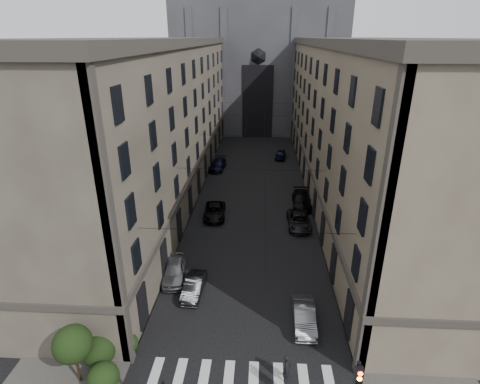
% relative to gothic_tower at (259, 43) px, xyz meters
% --- Properties ---
extents(sidewalk_left, '(7.00, 80.00, 0.15)m').
position_rel_gothic_tower_xyz_m(sidewalk_left, '(-10.50, -38.96, -17.72)').
color(sidewalk_left, '#383533').
rests_on(sidewalk_left, ground).
extents(sidewalk_right, '(7.00, 80.00, 0.15)m').
position_rel_gothic_tower_xyz_m(sidewalk_right, '(10.50, -38.96, -17.72)').
color(sidewalk_right, '#383533').
rests_on(sidewalk_right, ground).
extents(zebra_crossing, '(11.00, 3.20, 0.01)m').
position_rel_gothic_tower_xyz_m(zebra_crossing, '(0.00, -69.96, -17.79)').
color(zebra_crossing, beige).
rests_on(zebra_crossing, ground).
extents(building_left, '(13.60, 60.60, 18.85)m').
position_rel_gothic_tower_xyz_m(building_left, '(-13.44, -38.96, -8.45)').
color(building_left, '#454035').
rests_on(building_left, ground).
extents(building_right, '(13.60, 60.60, 18.85)m').
position_rel_gothic_tower_xyz_m(building_right, '(13.44, -38.96, -8.45)').
color(building_right, brown).
rests_on(building_right, ground).
extents(gothic_tower, '(35.00, 23.00, 58.00)m').
position_rel_gothic_tower_xyz_m(gothic_tower, '(0.00, 0.00, 0.00)').
color(gothic_tower, '#2D2D33').
rests_on(gothic_tower, ground).
extents(shrub_cluster, '(3.90, 4.40, 3.90)m').
position_rel_gothic_tower_xyz_m(shrub_cluster, '(-8.72, -69.95, -16.00)').
color(shrub_cluster, black).
rests_on(shrub_cluster, sidewalk_left).
extents(tram_wires, '(14.00, 60.00, 0.43)m').
position_rel_gothic_tower_xyz_m(tram_wires, '(0.00, -39.33, -10.55)').
color(tram_wires, black).
rests_on(tram_wires, ground).
extents(car_left_near, '(2.50, 4.87, 1.59)m').
position_rel_gothic_tower_xyz_m(car_left_near, '(-6.20, -59.87, -17.01)').
color(car_left_near, slate).
rests_on(car_left_near, ground).
extents(car_left_midnear, '(1.62, 4.08, 1.32)m').
position_rel_gothic_tower_xyz_m(car_left_midnear, '(-4.20, -61.81, -17.14)').
color(car_left_midnear, black).
rests_on(car_left_midnear, ground).
extents(car_left_midfar, '(2.61, 5.14, 1.39)m').
position_rel_gothic_tower_xyz_m(car_left_midfar, '(-4.20, -48.08, -17.10)').
color(car_left_midfar, black).
rests_on(car_left_midfar, ground).
extents(car_left_far, '(2.59, 5.38, 1.51)m').
position_rel_gothic_tower_xyz_m(car_left_far, '(-5.73, -31.56, -17.04)').
color(car_left_far, black).
rests_on(car_left_far, ground).
extents(car_right_near, '(1.53, 4.29, 1.41)m').
position_rel_gothic_tower_xyz_m(car_right_near, '(4.20, -64.79, -17.09)').
color(car_right_near, slate).
rests_on(car_right_near, ground).
extents(car_right_midnear, '(2.39, 5.10, 1.41)m').
position_rel_gothic_tower_xyz_m(car_right_midnear, '(5.12, -49.82, -17.09)').
color(car_right_midnear, black).
rests_on(car_right_midnear, ground).
extents(car_right_midfar, '(2.29, 5.39, 1.55)m').
position_rel_gothic_tower_xyz_m(car_right_midfar, '(5.92, -44.45, -17.02)').
color(car_right_midfar, black).
rests_on(car_right_midfar, ground).
extents(car_right_far, '(2.15, 4.23, 1.38)m').
position_rel_gothic_tower_xyz_m(car_right_far, '(4.20, -25.47, -17.11)').
color(car_right_far, black).
rests_on(car_right_far, ground).
extents(pedestrian, '(0.60, 0.77, 1.84)m').
position_rel_gothic_tower_xyz_m(pedestrian, '(2.69, -69.58, -16.88)').
color(pedestrian, black).
rests_on(pedestrian, ground).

